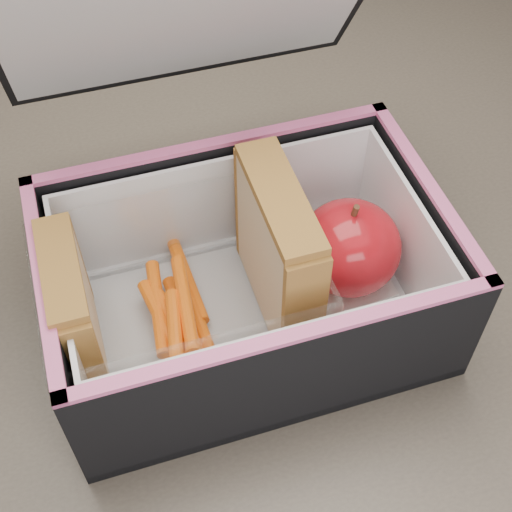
% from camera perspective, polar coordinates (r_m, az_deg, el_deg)
% --- Properties ---
extents(kitchen_table, '(1.20, 0.80, 0.75)m').
position_cam_1_polar(kitchen_table, '(0.65, 2.67, -7.24)').
color(kitchen_table, brown).
rests_on(kitchen_table, ground).
extents(lunch_bag, '(0.28, 0.28, 0.26)m').
position_cam_1_polar(lunch_bag, '(0.51, -0.90, -1.02)').
color(lunch_bag, black).
rests_on(lunch_bag, kitchen_table).
extents(plastic_tub, '(0.19, 0.13, 0.08)m').
position_cam_1_polar(plastic_tub, '(0.51, -6.09, -3.15)').
color(plastic_tub, white).
rests_on(plastic_tub, lunch_bag).
extents(sandwich_left, '(0.02, 0.09, 0.10)m').
position_cam_1_polar(sandwich_left, '(0.50, -14.36, -4.21)').
color(sandwich_left, tan).
rests_on(sandwich_left, plastic_tub).
extents(sandwich_right, '(0.03, 0.11, 0.12)m').
position_cam_1_polar(sandwich_right, '(0.50, 1.77, 0.37)').
color(sandwich_right, tan).
rests_on(sandwich_right, plastic_tub).
extents(carrot_sticks, '(0.05, 0.15, 0.03)m').
position_cam_1_polar(carrot_sticks, '(0.52, -6.07, -5.07)').
color(carrot_sticks, '#E54500').
rests_on(carrot_sticks, plastic_tub).
extents(paper_napkin, '(0.07, 0.08, 0.01)m').
position_cam_1_polar(paper_napkin, '(0.56, 6.61, -1.61)').
color(paper_napkin, white).
rests_on(paper_napkin, lunch_bag).
extents(red_apple, '(0.08, 0.08, 0.08)m').
position_cam_1_polar(red_apple, '(0.53, 7.47, 0.67)').
color(red_apple, maroon).
rests_on(red_apple, paper_napkin).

